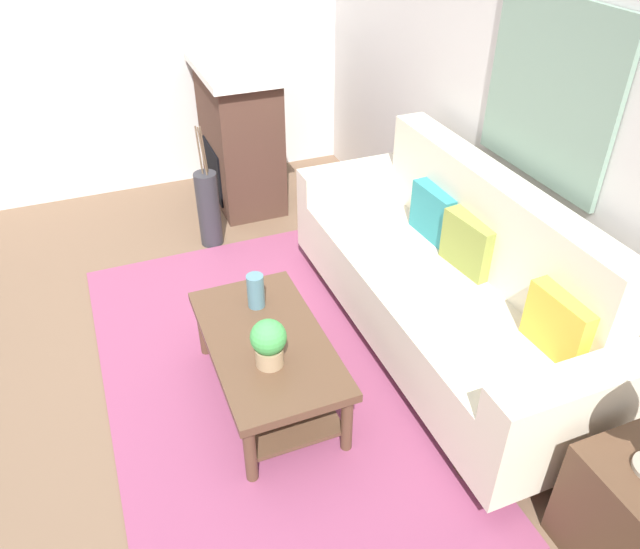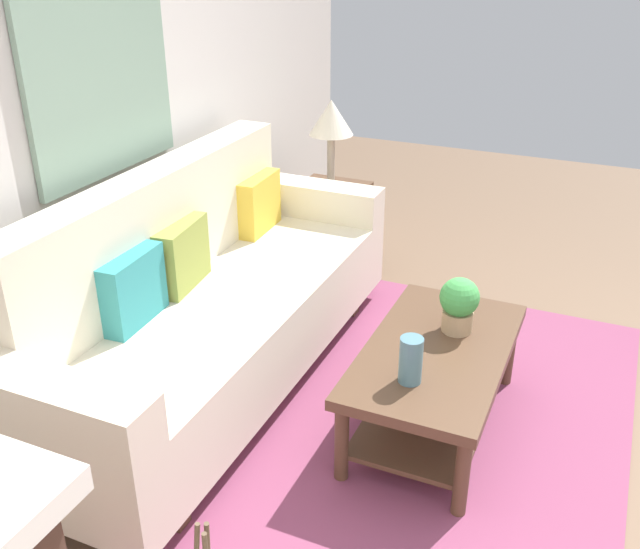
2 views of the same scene
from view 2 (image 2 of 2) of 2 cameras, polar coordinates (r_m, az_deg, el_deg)
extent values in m
plane|color=brown|center=(3.27, 16.81, -15.25)|extent=(9.51, 9.51, 0.00)
cube|color=silver|center=(3.46, -18.46, 12.27)|extent=(5.51, 0.10, 2.70)
cube|color=#843D5B|center=(3.32, 8.09, -13.34)|extent=(2.97, 1.73, 0.01)
cube|color=beige|center=(3.55, -7.94, -4.26)|extent=(2.03, 0.84, 0.40)
cube|color=beige|center=(3.51, -12.91, 3.66)|extent=(2.03, 0.20, 0.56)
cube|color=beige|center=(2.79, -20.21, -12.94)|extent=(0.20, 0.84, 0.60)
cube|color=beige|center=(4.39, -0.54, 3.60)|extent=(0.20, 0.84, 0.60)
cube|color=#513826|center=(3.12, -16.63, -16.12)|extent=(0.08, 0.74, 0.12)
cube|color=#513826|center=(4.38, -1.59, -1.68)|extent=(0.08, 0.74, 0.12)
cube|color=teal|center=(3.21, -14.77, -1.12)|extent=(0.37, 0.14, 0.32)
cube|color=olive|center=(3.48, -10.97, 1.53)|extent=(0.37, 0.16, 0.32)
cube|color=gold|center=(4.09, -4.97, 5.67)|extent=(0.37, 0.14, 0.32)
cube|color=#513826|center=(3.21, 9.29, -6.19)|extent=(1.10, 0.60, 0.05)
cube|color=#513826|center=(3.37, 8.94, -10.30)|extent=(0.98, 0.50, 0.02)
cylinder|color=#513826|center=(2.91, 11.25, -15.57)|extent=(0.06, 0.06, 0.38)
cylinder|color=#513826|center=(3.70, 14.82, -5.99)|extent=(0.06, 0.06, 0.38)
cylinder|color=#513826|center=(3.01, 1.74, -13.29)|extent=(0.06, 0.06, 0.38)
cylinder|color=#513826|center=(3.78, 7.37, -4.51)|extent=(0.06, 0.06, 0.38)
cylinder|color=slate|center=(2.91, 7.25, -6.79)|extent=(0.10, 0.10, 0.20)
cylinder|color=tan|center=(3.32, 10.90, -3.65)|extent=(0.14, 0.14, 0.10)
sphere|color=green|center=(3.26, 11.08, -1.79)|extent=(0.18, 0.18, 0.18)
cube|color=#513826|center=(4.80, 0.84, 3.83)|extent=(0.44, 0.44, 0.56)
cylinder|color=gray|center=(4.70, 0.86, 7.10)|extent=(0.16, 0.16, 0.02)
cylinder|color=gray|center=(4.65, 0.87, 9.03)|extent=(0.05, 0.05, 0.35)
cone|color=beige|center=(4.57, 0.90, 12.44)|extent=(0.28, 0.28, 0.22)
cube|color=gray|center=(3.44, -17.07, 15.19)|extent=(0.94, 0.03, 0.92)
camera|label=1|loc=(5.02, 27.63, 28.60)|focal=34.24mm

